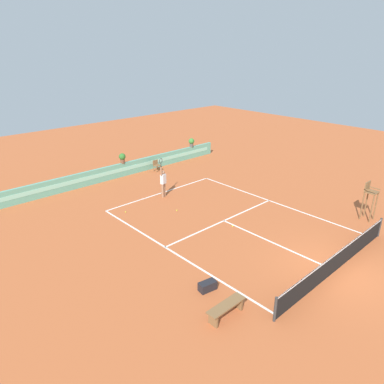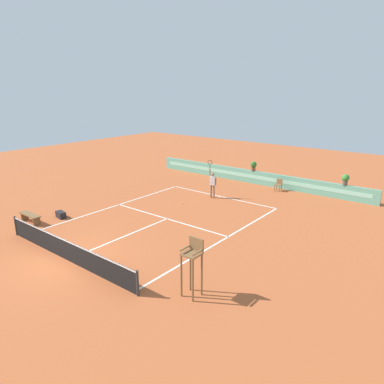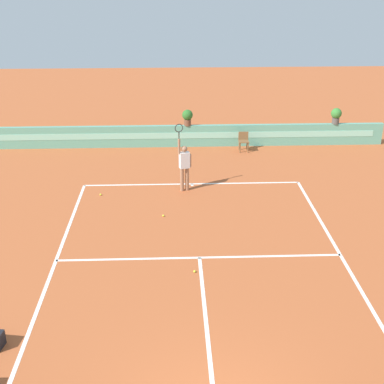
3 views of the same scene
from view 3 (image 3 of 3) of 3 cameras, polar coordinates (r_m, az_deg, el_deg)
name	(u,v)px [view 3 (image 3 of 3)]	position (r m, az deg, el deg)	size (l,w,h in m)	color
ground_plane	(200,265)	(14.96, 0.90, -7.91)	(60.00, 60.00, 0.00)	#B2562D
court_lines	(199,252)	(15.57, 0.76, -6.51)	(8.32, 11.94, 0.01)	white
back_wall_barrier	(188,136)	(24.26, -0.42, 6.10)	(18.00, 0.21, 1.00)	#60A88E
ball_kid_chair	(244,141)	(23.77, 5.60, 5.56)	(0.44, 0.44, 0.85)	brown
tennis_player	(184,164)	(19.25, -0.84, 3.05)	(0.60, 0.32, 2.58)	#9E7051
tennis_ball_near_baseline	(101,195)	(19.49, -9.87, -0.27)	(0.07, 0.07, 0.07)	#CCE033
tennis_ball_mid_court	(163,216)	(17.65, -3.12, -2.58)	(0.07, 0.07, 0.07)	#CCE033
tennis_ball_by_sideline	(195,271)	(14.61, 0.28, -8.59)	(0.07, 0.07, 0.07)	#CCE033
potted_plant_centre	(187,116)	(24.00, -0.49, 8.18)	(0.48, 0.48, 0.72)	brown
potted_plant_far_right	(336,115)	(25.13, 15.34, 8.05)	(0.48, 0.48, 0.72)	#514C47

